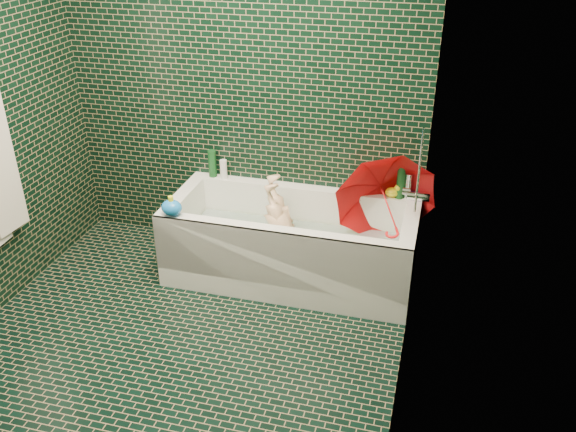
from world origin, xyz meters
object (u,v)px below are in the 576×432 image
(child, at_px, (286,235))
(umbrella, at_px, (389,209))
(bathtub, at_px, (291,250))
(bath_toy, at_px, (172,207))
(rubber_duck, at_px, (393,191))

(child, height_order, umbrella, umbrella)
(bathtub, height_order, child, bathtub)
(bath_toy, bearing_deg, rubber_duck, 34.56)
(child, bearing_deg, umbrella, 89.94)
(umbrella, xyz_separation_m, rubber_duck, (0.00, 0.22, 0.02))
(bathtub, xyz_separation_m, rubber_duck, (0.65, 0.34, 0.38))
(rubber_duck, distance_m, bath_toy, 1.52)
(rubber_duck, bearing_deg, child, -145.49)
(umbrella, bearing_deg, rubber_duck, 71.57)
(umbrella, height_order, rubber_duck, umbrella)
(bathtub, height_order, rubber_duck, rubber_duck)
(rubber_duck, xyz_separation_m, bath_toy, (-1.37, -0.65, 0.01))
(bathtub, bearing_deg, child, 142.62)
(umbrella, bearing_deg, bath_toy, 178.79)
(umbrella, distance_m, rubber_duck, 0.22)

